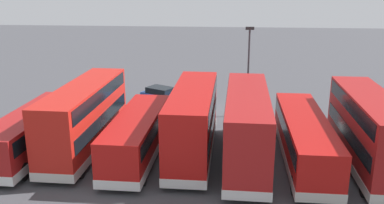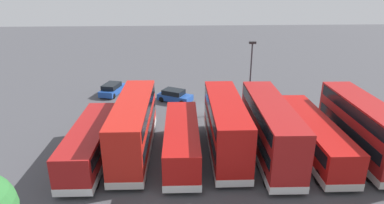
% 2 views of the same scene
% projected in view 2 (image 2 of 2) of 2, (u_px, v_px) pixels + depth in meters
% --- Properties ---
extents(ground_plane, '(140.00, 140.00, 0.00)m').
position_uv_depth(ground_plane, '(212.00, 108.00, 36.56)').
color(ground_plane, '#47474C').
extents(bus_double_decker_near_end, '(2.81, 10.86, 4.55)m').
position_uv_depth(bus_double_decker_near_end, '(362.00, 126.00, 26.10)').
color(bus_double_decker_near_end, '#A51919').
rests_on(bus_double_decker_near_end, ground).
extents(bus_single_deck_second, '(2.76, 11.91, 2.95)m').
position_uv_depth(bus_single_deck_second, '(313.00, 134.00, 26.63)').
color(bus_single_deck_second, '#B71411').
rests_on(bus_single_deck_second, ground).
extents(bus_double_decker_third, '(2.87, 11.49, 4.55)m').
position_uv_depth(bus_double_decker_third, '(270.00, 128.00, 25.86)').
color(bus_double_decker_third, '#A51919').
rests_on(bus_double_decker_third, ground).
extents(bus_double_decker_fourth, '(2.73, 10.75, 4.55)m').
position_uv_depth(bus_double_decker_fourth, '(225.00, 126.00, 26.27)').
color(bus_double_decker_fourth, '#B71411').
rests_on(bus_double_decker_fourth, ground).
extents(bus_single_deck_fifth, '(2.77, 10.15, 2.95)m').
position_uv_depth(bus_single_deck_fifth, '(182.00, 140.00, 25.68)').
color(bus_single_deck_fifth, '#B71411').
rests_on(bus_single_deck_fifth, ground).
extents(bus_double_decker_sixth, '(2.81, 11.31, 4.55)m').
position_uv_depth(bus_double_decker_sixth, '(134.00, 126.00, 26.26)').
color(bus_double_decker_sixth, red).
rests_on(bus_double_decker_sixth, ground).
extents(bus_single_deck_seventh, '(2.75, 10.31, 2.95)m').
position_uv_depth(bus_single_deck_seventh, '(91.00, 142.00, 25.38)').
color(bus_single_deck_seventh, '#A51919').
rests_on(bus_single_deck_seventh, ground).
extents(car_hatchback_silver, '(4.30, 3.47, 1.43)m').
position_uv_depth(car_hatchback_silver, '(175.00, 96.00, 38.25)').
color(car_hatchback_silver, '#1E479E').
rests_on(car_hatchback_silver, ground).
extents(car_small_green, '(2.83, 4.46, 1.43)m').
position_uv_depth(car_small_green, '(112.00, 89.00, 40.63)').
color(car_small_green, '#1E479E').
rests_on(car_small_green, ground).
extents(lamp_post_tall, '(0.70, 0.30, 7.58)m').
position_uv_depth(lamp_post_tall, '(251.00, 71.00, 34.10)').
color(lamp_post_tall, '#38383D').
rests_on(lamp_post_tall, ground).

